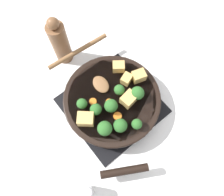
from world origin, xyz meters
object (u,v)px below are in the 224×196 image
Objects in this scene: wooden_spoon at (88,65)px; pepper_mill at (60,42)px; skillet_pan at (112,101)px; salt_shaker at (87,192)px.

pepper_mill is (-0.13, -0.03, 0.01)m from wooden_spoon.
skillet_pan is at bearing 3.12° from pepper_mill.
wooden_spoon is at bearing 175.59° from skillet_pan.
pepper_mill is 0.51m from salt_shaker.
salt_shaker is (0.18, -0.24, -0.01)m from skillet_pan.
pepper_mill is 2.52× the size of salt_shaker.
skillet_pan is 1.89× the size of pepper_mill.
wooden_spoon is at bearing 11.71° from pepper_mill.
salt_shaker is at bearing -37.47° from wooden_spoon.
pepper_mill is at bearing -176.88° from skillet_pan.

